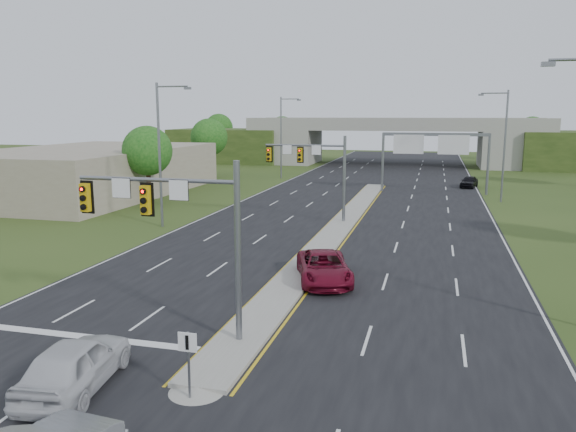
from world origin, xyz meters
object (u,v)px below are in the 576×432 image
(car_far_a, at_px, (324,267))
(overpass, at_px, (395,144))
(car_white, at_px, (75,364))
(sign_gantry, at_px, (433,146))
(signal_mast_far, at_px, (316,164))
(signal_mast_near, at_px, (180,220))
(car_far_c, at_px, (469,182))
(keep_right_sign, at_px, (188,354))

(car_far_a, bearing_deg, overpass, 73.77)
(overpass, distance_m, car_white, 84.92)
(sign_gantry, bearing_deg, car_white, -101.89)
(signal_mast_far, height_order, sign_gantry, signal_mast_far)
(signal_mast_near, distance_m, car_white, 6.28)
(car_white, bearing_deg, signal_mast_far, -100.82)
(sign_gantry, xyz_separation_m, overpass, (-6.68, 35.08, -1.69))
(signal_mast_near, relative_size, car_white, 1.40)
(signal_mast_far, distance_m, car_far_c, 29.66)
(signal_mast_far, distance_m, overpass, 55.13)
(car_white, xyz_separation_m, car_far_a, (5.37, 13.47, -0.08))
(signal_mast_near, xyz_separation_m, overpass, (2.26, 80.07, -1.17))
(signal_mast_far, relative_size, keep_right_sign, 3.18)
(signal_mast_far, xyz_separation_m, keep_right_sign, (2.26, -29.45, -3.21))
(signal_mast_near, distance_m, keep_right_sign, 5.94)
(signal_mast_far, height_order, car_far_c, signal_mast_far)
(car_white, distance_m, car_far_c, 57.86)
(overpass, bearing_deg, sign_gantry, -79.21)
(car_far_a, bearing_deg, signal_mast_near, -131.28)
(car_far_c, bearing_deg, signal_mast_near, -90.58)
(signal_mast_near, bearing_deg, car_white, -107.84)
(signal_mast_near, height_order, car_white, signal_mast_near)
(overpass, bearing_deg, signal_mast_near, -91.62)
(car_white, bearing_deg, keep_right_sign, 176.09)
(sign_gantry, height_order, car_far_a, sign_gantry)
(car_far_c, bearing_deg, sign_gantry, -110.76)
(car_far_c, bearing_deg, car_far_a, -88.55)
(overpass, distance_m, car_far_c, 31.00)
(signal_mast_near, relative_size, car_far_c, 1.74)
(signal_mast_near, relative_size, car_far_a, 1.26)
(signal_mast_far, distance_m, car_far_a, 17.16)
(signal_mast_near, distance_m, signal_mast_far, 25.00)
(keep_right_sign, relative_size, car_white, 0.44)
(keep_right_sign, distance_m, car_far_a, 13.32)
(sign_gantry, distance_m, car_far_a, 36.87)
(signal_mast_far, bearing_deg, car_far_a, -76.66)
(signal_mast_near, xyz_separation_m, car_white, (-1.52, -4.72, -3.85))
(signal_mast_near, height_order, signal_mast_far, same)
(overpass, height_order, car_far_c, overpass)
(signal_mast_far, bearing_deg, signal_mast_near, -90.00)
(overpass, relative_size, car_far_c, 19.85)
(car_white, distance_m, car_far_a, 14.50)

